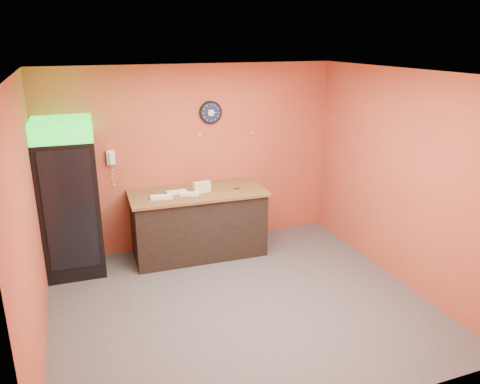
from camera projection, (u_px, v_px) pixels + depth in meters
name	position (u px, v px, depth m)	size (l,w,h in m)	color
floor	(239.00, 303.00, 5.84)	(4.50, 4.50, 0.00)	#47474C
back_wall	(194.00, 158.00, 7.18)	(4.50, 0.02, 2.80)	#B85734
left_wall	(28.00, 223.00, 4.66)	(0.02, 4.00, 2.80)	#B85734
right_wall	(399.00, 178.00, 6.15)	(0.02, 4.00, 2.80)	#B85734
ceiling	(239.00, 73.00, 4.96)	(4.50, 4.00, 0.02)	white
beverage_cooler	(70.00, 201.00, 6.32)	(0.78, 0.80, 2.17)	black
prep_counter	(198.00, 224.00, 7.06)	(1.92, 0.86, 0.96)	black
wall_clock	(211.00, 112.00, 7.03)	(0.35, 0.06, 0.35)	black
wall_phone	(111.00, 158.00, 6.68)	(0.11, 0.10, 0.21)	white
butcher_paper	(197.00, 192.00, 6.91)	(2.00, 0.95, 0.04)	brown
sub_roll_stack	(202.00, 187.00, 6.82)	(0.26, 0.13, 0.16)	#F3E5BD
wrapped_sandwich_left	(162.00, 197.00, 6.57)	(0.31, 0.12, 0.04)	white
wrapped_sandwich_mid	(189.00, 194.00, 6.71)	(0.27, 0.11, 0.04)	white
wrapped_sandwich_right	(177.00, 192.00, 6.78)	(0.29, 0.11, 0.04)	white
kitchen_tool	(178.00, 191.00, 6.81)	(0.06, 0.06, 0.06)	silver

